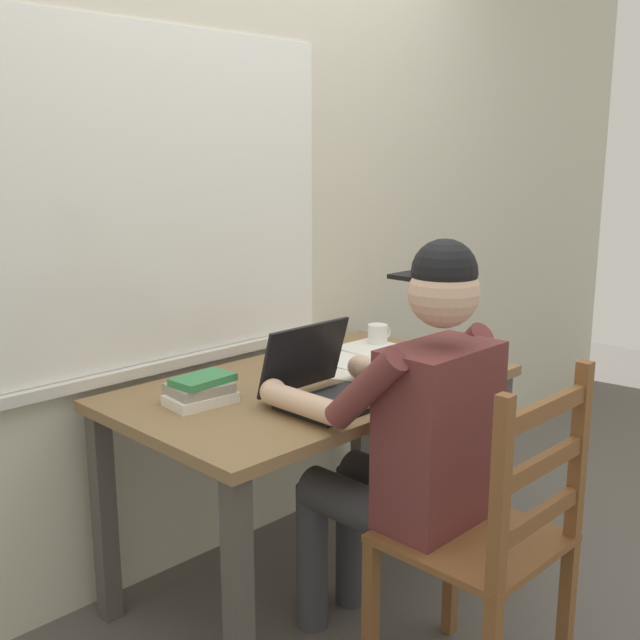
% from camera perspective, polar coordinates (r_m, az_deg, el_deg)
% --- Properties ---
extents(ground_plane, '(8.00, 8.00, 0.00)m').
position_cam_1_polar(ground_plane, '(2.82, -0.38, -19.10)').
color(ground_plane, '#56514C').
extents(back_wall, '(6.00, 0.08, 2.60)m').
position_cam_1_polar(back_wall, '(2.75, -7.38, 8.64)').
color(back_wall, beige).
rests_on(back_wall, ground).
extents(desk, '(1.31, 0.77, 0.74)m').
position_cam_1_polar(desk, '(2.55, -0.40, -6.78)').
color(desk, olive).
rests_on(desk, ground).
extents(seated_person, '(0.50, 0.60, 1.26)m').
position_cam_1_polar(seated_person, '(2.18, 6.57, -8.55)').
color(seated_person, brown).
rests_on(seated_person, ground).
extents(wooden_chair, '(0.42, 0.42, 0.96)m').
position_cam_1_polar(wooden_chair, '(2.13, 12.59, -15.99)').
color(wooden_chair, brown).
rests_on(wooden_chair, ground).
extents(laptop, '(0.33, 0.30, 0.23)m').
position_cam_1_polar(laptop, '(2.31, 0.34, -4.82)').
color(laptop, black).
rests_on(laptop, desk).
extents(computer_mouse, '(0.06, 0.10, 0.03)m').
position_cam_1_polar(computer_mouse, '(2.44, 5.43, -4.81)').
color(computer_mouse, black).
rests_on(computer_mouse, desk).
extents(coffee_mug_white, '(0.11, 0.08, 0.09)m').
position_cam_1_polar(coffee_mug_white, '(2.95, 4.38, -1.18)').
color(coffee_mug_white, white).
rests_on(coffee_mug_white, desk).
extents(coffee_mug_dark, '(0.11, 0.07, 0.09)m').
position_cam_1_polar(coffee_mug_dark, '(2.65, -0.83, -2.69)').
color(coffee_mug_dark, '#38281E').
rests_on(coffee_mug_dark, desk).
extents(book_stack_main, '(0.21, 0.16, 0.08)m').
position_cam_1_polar(book_stack_main, '(2.32, -8.93, -5.24)').
color(book_stack_main, white).
rests_on(book_stack_main, desk).
extents(paper_pile_near_laptop, '(0.22, 0.19, 0.02)m').
position_cam_1_polar(paper_pile_near_laptop, '(2.91, 3.66, -2.13)').
color(paper_pile_near_laptop, white).
rests_on(paper_pile_near_laptop, desk).
extents(paper_pile_back_corner, '(0.31, 0.29, 0.01)m').
position_cam_1_polar(paper_pile_back_corner, '(2.62, 2.69, -3.86)').
color(paper_pile_back_corner, silver).
rests_on(paper_pile_back_corner, desk).
extents(paper_pile_side, '(0.24, 0.21, 0.01)m').
position_cam_1_polar(paper_pile_side, '(2.74, 2.33, -3.06)').
color(paper_pile_side, white).
rests_on(paper_pile_side, desk).
extents(landscape_photo_print, '(0.14, 0.10, 0.00)m').
position_cam_1_polar(landscape_photo_print, '(2.79, 5.98, -2.98)').
color(landscape_photo_print, '#C63D33').
rests_on(landscape_photo_print, desk).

